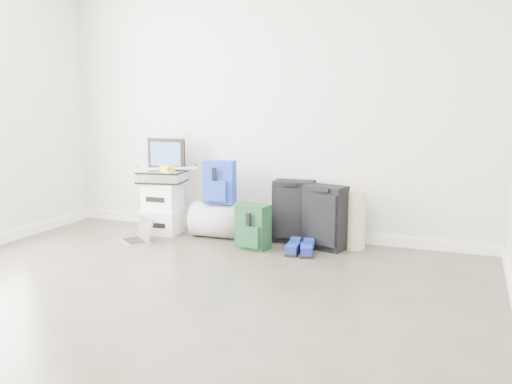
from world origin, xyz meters
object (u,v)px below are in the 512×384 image
at_px(large_suitcase, 294,211).
at_px(duffel_bag, 221,220).
at_px(laptop, 138,236).
at_px(boxes_stack, 163,208).
at_px(carry_on, 325,217).
at_px(briefcase, 162,177).

bearing_deg(large_suitcase, duffel_bag, -177.72).
height_order(large_suitcase, laptop, large_suitcase).
bearing_deg(boxes_stack, duffel_bag, 3.92).
bearing_deg(duffel_bag, carry_on, -3.22).
xyz_separation_m(duffel_bag, carry_on, (1.08, -0.03, 0.12)).
bearing_deg(duffel_bag, briefcase, -175.10).
relative_size(boxes_stack, large_suitcase, 0.88).
height_order(carry_on, laptop, carry_on).
height_order(boxes_stack, briefcase, briefcase).
relative_size(boxes_stack, duffel_bag, 0.92).
xyz_separation_m(boxes_stack, laptop, (-0.05, -0.38, -0.21)).
relative_size(boxes_stack, carry_on, 0.89).
bearing_deg(laptop, carry_on, 49.95).
distance_m(carry_on, laptop, 1.83).
xyz_separation_m(briefcase, laptop, (-0.05, -0.38, -0.54)).
bearing_deg(briefcase, carry_on, -7.96).
bearing_deg(briefcase, laptop, -107.19).
distance_m(briefcase, laptop, 0.66).
height_order(briefcase, duffel_bag, briefcase).
distance_m(boxes_stack, duffel_bag, 0.64).
bearing_deg(duffel_bag, laptop, -148.05).
height_order(large_suitcase, carry_on, large_suitcase).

